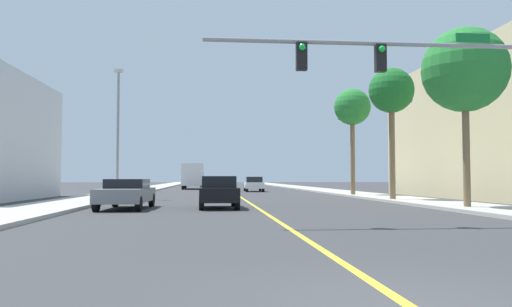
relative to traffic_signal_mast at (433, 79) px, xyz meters
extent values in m
plane|color=#38383A|center=(-4.64, 32.62, -4.42)|extent=(192.00, 192.00, 0.00)
cube|color=#B2ADA3|center=(-14.00, 32.62, -4.34)|extent=(3.48, 168.00, 0.15)
cube|color=#B2ADA3|center=(4.73, 32.62, -4.34)|extent=(3.48, 168.00, 0.15)
cube|color=yellow|center=(-4.64, 32.62, -4.41)|extent=(0.16, 144.00, 0.01)
cylinder|color=gray|center=(-1.82, 0.00, 1.05)|extent=(10.42, 0.14, 0.14)
cube|color=black|center=(-1.65, 0.00, 0.60)|extent=(0.32, 0.24, 0.84)
sphere|color=green|center=(-1.65, -0.14, 0.85)|extent=(0.20, 0.20, 0.20)
cube|color=black|center=(-4.08, 0.00, 0.60)|extent=(0.32, 0.24, 0.84)
sphere|color=green|center=(-4.08, -0.14, 0.85)|extent=(0.20, 0.20, 0.20)
cube|color=#147233|center=(1.30, 0.00, 1.30)|extent=(1.10, 0.04, 0.28)
cylinder|color=gray|center=(-12.76, 18.44, -0.24)|extent=(0.16, 0.16, 8.05)
cube|color=beige|center=(-12.76, 18.44, 3.94)|extent=(0.56, 0.28, 0.20)
cylinder|color=brown|center=(4.16, 5.91, -1.31)|extent=(0.30, 0.30, 5.90)
sphere|color=#287F33|center=(4.16, 5.91, 1.64)|extent=(3.66, 3.66, 3.66)
cone|color=#287F33|center=(5.24, 5.70, 1.44)|extent=(0.70, 1.79, 1.82)
cone|color=#287F33|center=(4.41, 6.97, 1.44)|extent=(1.94, 0.88, 1.49)
cone|color=#287F33|center=(3.39, 6.69, 1.44)|extent=(1.63, 1.79, 1.71)
cone|color=#287F33|center=(3.40, 5.11, 1.44)|extent=(1.35, 1.34, 1.64)
cone|color=#287F33|center=(4.70, 4.95, 1.44)|extent=(1.30, 0.94, 1.71)
cylinder|color=brown|center=(3.74, 13.58, -1.10)|extent=(0.34, 0.34, 6.32)
sphere|color=#1E6B28|center=(3.74, 13.58, 2.06)|extent=(2.63, 2.63, 2.63)
cone|color=#1E6B28|center=(4.53, 13.60, 1.86)|extent=(0.48, 1.50, 1.30)
cone|color=#1E6B28|center=(4.01, 14.31, 1.86)|extent=(1.38, 0.88, 1.09)
cone|color=#1E6B28|center=(3.29, 14.22, 1.86)|extent=(1.27, 1.07, 1.18)
cone|color=#1E6B28|center=(2.95, 13.57, 1.86)|extent=(0.45, 1.42, 1.14)
cone|color=#1E6B28|center=(3.42, 12.85, 1.86)|extent=(1.41, 0.94, 1.28)
cone|color=#1E6B28|center=(4.05, 12.85, 1.86)|extent=(1.15, 0.77, 1.30)
cylinder|color=brown|center=(3.62, 21.24, -1.05)|extent=(0.33, 0.33, 6.43)
sphere|color=#287F33|center=(3.62, 21.24, 2.17)|extent=(2.67, 2.67, 2.67)
cone|color=#287F33|center=(4.42, 21.22, 1.97)|extent=(0.47, 1.35, 1.34)
cone|color=#287F33|center=(4.01, 21.95, 1.97)|extent=(1.25, 0.91, 1.59)
cone|color=#287F33|center=(3.29, 21.98, 1.97)|extent=(1.31, 0.91, 1.15)
cone|color=#287F33|center=(2.83, 21.38, 1.97)|extent=(0.61, 1.36, 1.53)
cone|color=#287F33|center=(3.16, 20.59, 1.97)|extent=(1.43, 1.22, 1.33)
cone|color=#287F33|center=(4.04, 20.56, 1.97)|extent=(1.40, 1.10, 1.41)
cube|color=slate|center=(-10.49, 7.99, -3.80)|extent=(2.09, 4.62, 0.59)
cube|color=black|center=(-10.48, 8.25, -3.30)|extent=(1.76, 2.13, 0.41)
cylinder|color=black|center=(-9.70, 6.23, -4.10)|extent=(0.24, 0.65, 0.64)
cylinder|color=black|center=(-11.41, 6.29, -4.10)|extent=(0.24, 0.65, 0.64)
cylinder|color=black|center=(-9.57, 9.68, -4.10)|extent=(0.24, 0.65, 0.64)
cylinder|color=black|center=(-11.28, 9.74, -4.10)|extent=(0.24, 0.65, 0.64)
cube|color=black|center=(-6.41, 8.17, -3.79)|extent=(1.75, 3.84, 0.62)
cube|color=black|center=(-6.41, 8.08, -3.22)|extent=(1.52, 1.74, 0.51)
cylinder|color=black|center=(-7.18, 9.52, -4.10)|extent=(0.23, 0.64, 0.64)
cylinder|color=black|center=(-5.66, 9.54, -4.10)|extent=(0.23, 0.64, 0.64)
cylinder|color=black|center=(-7.15, 6.80, -4.10)|extent=(0.23, 0.64, 0.64)
cylinder|color=black|center=(-5.64, 6.82, -4.10)|extent=(0.23, 0.64, 0.64)
cube|color=white|center=(-2.50, 34.69, -3.80)|extent=(1.82, 4.45, 0.59)
cube|color=black|center=(-2.51, 34.43, -3.23)|extent=(1.57, 2.02, 0.54)
cylinder|color=black|center=(-3.25, 36.36, -4.10)|extent=(0.23, 0.64, 0.64)
cylinder|color=black|center=(-1.70, 36.34, -4.10)|extent=(0.23, 0.64, 0.64)
cylinder|color=black|center=(-3.30, 33.04, -4.10)|extent=(0.23, 0.64, 0.64)
cylinder|color=black|center=(-1.75, 33.01, -4.10)|extent=(0.23, 0.64, 0.64)
cube|color=#BCBCC1|center=(-6.01, 38.87, -3.76)|extent=(1.76, 3.92, 0.68)
cube|color=black|center=(-6.01, 38.92, -3.18)|extent=(1.54, 2.03, 0.49)
cylinder|color=black|center=(-6.79, 40.26, -4.10)|extent=(0.22, 0.64, 0.64)
cylinder|color=black|center=(-5.25, 40.28, -4.10)|extent=(0.22, 0.64, 0.64)
cylinder|color=black|center=(-6.77, 37.46, -4.10)|extent=(0.22, 0.64, 0.64)
cylinder|color=black|center=(-5.23, 37.47, -4.10)|extent=(0.22, 0.64, 0.64)
cube|color=#194799|center=(-8.80, 48.58, -3.17)|extent=(2.41, 2.14, 1.60)
cube|color=silver|center=(-8.82, 44.78, -2.71)|extent=(2.43, 5.48, 2.52)
cylinder|color=black|center=(-9.85, 48.59, -3.97)|extent=(0.28, 0.90, 0.90)
cylinder|color=black|center=(-7.75, 48.57, -3.97)|extent=(0.28, 0.90, 0.90)
cylinder|color=black|center=(-9.88, 43.42, -3.97)|extent=(0.28, 0.90, 0.90)
cylinder|color=black|center=(-7.78, 43.41, -3.97)|extent=(0.28, 0.90, 0.90)
camera|label=1|loc=(-6.80, -14.70, -3.01)|focal=35.27mm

